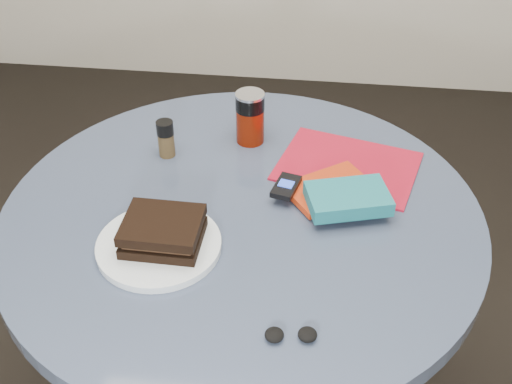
# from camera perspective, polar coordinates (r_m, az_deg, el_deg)

# --- Properties ---
(table) EXTENTS (1.00, 1.00, 0.75)m
(table) POSITION_cam_1_polar(r_m,az_deg,el_deg) (1.44, -1.19, -6.62)
(table) COLOR black
(table) RESTS_ON ground
(plate) EXTENTS (0.27, 0.27, 0.02)m
(plate) POSITION_cam_1_polar(r_m,az_deg,el_deg) (1.25, -8.62, -4.72)
(plate) COLOR white
(plate) RESTS_ON table
(sandwich) EXTENTS (0.15, 0.13, 0.05)m
(sandwich) POSITION_cam_1_polar(r_m,az_deg,el_deg) (1.23, -8.28, -3.46)
(sandwich) COLOR black
(sandwich) RESTS_ON plate
(soda_can) EXTENTS (0.08, 0.08, 0.13)m
(soda_can) POSITION_cam_1_polar(r_m,az_deg,el_deg) (1.51, -0.53, 6.65)
(soda_can) COLOR #651605
(soda_can) RESTS_ON table
(pepper_grinder) EXTENTS (0.05, 0.05, 0.09)m
(pepper_grinder) POSITION_cam_1_polar(r_m,az_deg,el_deg) (1.48, -8.02, 4.75)
(pepper_grinder) COLOR #42331C
(pepper_grinder) RESTS_ON table
(magazine) EXTENTS (0.35, 0.30, 0.01)m
(magazine) POSITION_cam_1_polar(r_m,az_deg,el_deg) (1.47, 8.14, 2.28)
(magazine) COLOR maroon
(magazine) RESTS_ON table
(red_book) EXTENTS (0.21, 0.20, 0.01)m
(red_book) POSITION_cam_1_polar(r_m,az_deg,el_deg) (1.38, 6.55, 0.29)
(red_book) COLOR #AE2C0D
(red_book) RESTS_ON magazine
(novel) EXTENTS (0.19, 0.15, 0.03)m
(novel) POSITION_cam_1_polar(r_m,az_deg,el_deg) (1.32, 8.17, -0.57)
(novel) COLOR #17626D
(novel) RESTS_ON red_book
(mp3_player) EXTENTS (0.06, 0.09, 0.01)m
(mp3_player) POSITION_cam_1_polar(r_m,az_deg,el_deg) (1.35, 2.69, 0.50)
(mp3_player) COLOR black
(mp3_player) RESTS_ON red_book
(headphones) EXTENTS (0.09, 0.04, 0.02)m
(headphones) POSITION_cam_1_polar(r_m,az_deg,el_deg) (1.09, 3.12, -12.55)
(headphones) COLOR black
(headphones) RESTS_ON table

